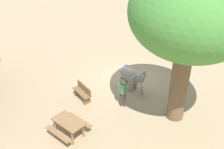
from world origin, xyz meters
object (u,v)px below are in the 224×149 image
object	(u,v)px
elephant	(131,76)
person_handler	(123,91)
feed_bucket	(127,68)
wooden_bench	(83,92)
picnic_table_near	(69,124)
shade_tree_main	(190,15)

from	to	relation	value
elephant	person_handler	bearing A→B (deg)	-59.59
elephant	person_handler	xyz separation A→B (m)	(-1.54, 1.00, 0.13)
elephant	feed_bucket	size ratio (longest dim) A/B	5.03
wooden_bench	picnic_table_near	xyz separation A→B (m)	(-2.63, 1.08, 0.12)
person_handler	picnic_table_near	distance (m)	3.36
elephant	person_handler	size ratio (longest dim) A/B	1.12
shade_tree_main	picnic_table_near	bearing A→B (deg)	88.60
person_handler	feed_bucket	distance (m)	4.11
feed_bucket	picnic_table_near	bearing A→B (deg)	139.05
wooden_bench	picnic_table_near	distance (m)	2.85
elephant	wooden_bench	world-z (taller)	elephant
shade_tree_main	feed_bucket	world-z (taller)	shade_tree_main
feed_bucket	wooden_bench	bearing A→B (deg)	126.75
feed_bucket	shade_tree_main	bearing A→B (deg)	-171.72
person_handler	shade_tree_main	size ratio (longest dim) A/B	0.22
wooden_bench	elephant	bearing A→B (deg)	-102.92
elephant	picnic_table_near	size ratio (longest dim) A/B	0.87
elephant	shade_tree_main	size ratio (longest dim) A/B	0.25
elephant	feed_bucket	world-z (taller)	elephant
elephant	wooden_bench	size ratio (longest dim) A/B	1.24
elephant	picnic_table_near	xyz separation A→B (m)	(-2.96, 4.01, -0.23)
picnic_table_near	feed_bucket	bearing A→B (deg)	105.36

